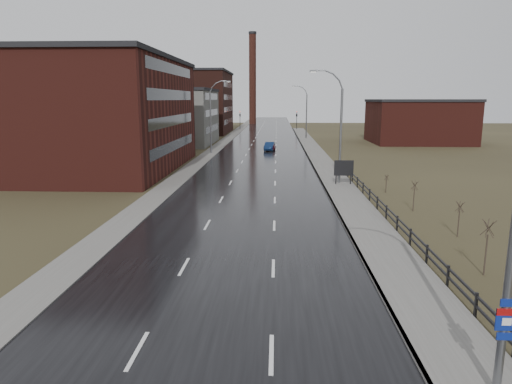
# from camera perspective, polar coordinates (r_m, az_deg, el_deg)

# --- Properties ---
(road) EXTENTS (14.00, 300.00, 0.06)m
(road) POSITION_cam_1_polar(r_m,az_deg,el_deg) (70.58, 0.61, 4.63)
(road) COLOR black
(road) RESTS_ON ground
(sidewalk_right) EXTENTS (3.20, 180.00, 0.18)m
(sidewalk_right) POSITION_cam_1_polar(r_m,az_deg,el_deg) (46.22, 10.24, 0.84)
(sidewalk_right) COLOR #595651
(sidewalk_right) RESTS_ON ground
(curb_right) EXTENTS (0.16, 180.00, 0.18)m
(curb_right) POSITION_cam_1_polar(r_m,az_deg,el_deg) (46.05, 8.36, 0.87)
(curb_right) COLOR slate
(curb_right) RESTS_ON ground
(sidewalk_left) EXTENTS (2.40, 260.00, 0.12)m
(sidewalk_left) POSITION_cam_1_polar(r_m,az_deg,el_deg) (71.33, -6.01, 4.66)
(sidewalk_left) COLOR #595651
(sidewalk_left) RESTS_ON ground
(warehouse_near) EXTENTS (22.44, 28.56, 13.50)m
(warehouse_near) POSITION_cam_1_polar(r_m,az_deg,el_deg) (59.82, -20.72, 9.12)
(warehouse_near) COLOR #471914
(warehouse_near) RESTS_ON ground
(warehouse_mid) EXTENTS (16.32, 20.40, 10.50)m
(warehouse_mid) POSITION_cam_1_polar(r_m,az_deg,el_deg) (90.42, -10.59, 9.28)
(warehouse_mid) COLOR slate
(warehouse_mid) RESTS_ON ground
(warehouse_far) EXTENTS (26.52, 24.48, 15.50)m
(warehouse_far) POSITION_cam_1_polar(r_m,az_deg,el_deg) (120.73, -9.74, 11.01)
(warehouse_far) COLOR #331611
(warehouse_far) RESTS_ON ground
(building_right) EXTENTS (18.36, 16.32, 8.50)m
(building_right) POSITION_cam_1_polar(r_m,az_deg,el_deg) (96.25, 19.64, 8.34)
(building_right) COLOR #471914
(building_right) RESTS_ON ground
(smokestack) EXTENTS (2.70, 2.70, 30.70)m
(smokestack) POSITION_cam_1_polar(r_m,az_deg,el_deg) (160.40, -0.43, 14.03)
(smokestack) COLOR #331611
(smokestack) RESTS_ON ground
(streetlight_main) EXTENTS (3.91, 0.29, 12.11)m
(streetlight_main) POSITION_cam_1_polar(r_m,az_deg,el_deg) (13.69, 28.82, -0.26)
(streetlight_main) COLOR slate
(streetlight_main) RESTS_ON ground
(streetlight_right_mid) EXTENTS (3.36, 0.28, 11.35)m
(streetlight_right_mid) POSITION_cam_1_polar(r_m,az_deg,el_deg) (46.50, 10.21, 8.05)
(streetlight_right_mid) COLOR slate
(streetlight_right_mid) RESTS_ON ground
(streetlight_left) EXTENTS (3.36, 0.28, 11.35)m
(streetlight_left) POSITION_cam_1_polar(r_m,az_deg,el_deg) (72.78, -5.47, 9.37)
(streetlight_left) COLOR slate
(streetlight_left) RESTS_ON ground
(streetlight_right_far) EXTENTS (3.36, 0.28, 11.35)m
(streetlight_right_far) POSITION_cam_1_polar(r_m,az_deg,el_deg) (100.25, 6.16, 9.94)
(streetlight_right_far) COLOR slate
(streetlight_right_far) RESTS_ON ground
(guardrail) EXTENTS (0.10, 53.05, 1.10)m
(guardrail) POSITION_cam_1_polar(r_m,az_deg,el_deg) (30.43, 17.56, -3.88)
(guardrail) COLOR black
(guardrail) RESTS_ON ground
(shrub_c) EXTENTS (0.66, 0.70, 2.82)m
(shrub_c) POSITION_cam_1_polar(r_m,az_deg,el_deg) (25.01, 26.87, -6.04)
(shrub_c) COLOR #382D23
(shrub_c) RESTS_ON ground
(shrub_d) EXTENTS (0.54, 0.57, 2.27)m
(shrub_d) POSITION_cam_1_polar(r_m,az_deg,el_deg) (31.25, 24.03, -3.01)
(shrub_d) COLOR #382D23
(shrub_d) RESTS_ON ground
(shrub_e) EXTENTS (0.56, 0.59, 2.37)m
(shrub_e) POSITION_cam_1_polar(r_m,az_deg,el_deg) (37.16, 19.15, -0.38)
(shrub_e) COLOR #382D23
(shrub_e) RESTS_ON ground
(shrub_f) EXTENTS (0.41, 0.43, 1.70)m
(shrub_f) POSITION_cam_1_polar(r_m,az_deg,el_deg) (43.82, 15.97, 1.07)
(shrub_f) COLOR #382D23
(shrub_f) RESTS_ON ground
(billboard) EXTENTS (1.91, 0.17, 2.58)m
(billboard) POSITION_cam_1_polar(r_m,az_deg,el_deg) (46.13, 10.91, 2.86)
(billboard) COLOR black
(billboard) RESTS_ON ground
(traffic_light_left) EXTENTS (0.58, 2.73, 5.30)m
(traffic_light_left) POSITION_cam_1_polar(r_m,az_deg,el_deg) (130.50, -2.02, 9.81)
(traffic_light_left) COLOR black
(traffic_light_left) RESTS_ON ground
(traffic_light_right) EXTENTS (0.58, 2.73, 5.30)m
(traffic_light_right) POSITION_cam_1_polar(r_m,az_deg,el_deg) (130.21, 5.12, 9.77)
(traffic_light_right) COLOR black
(traffic_light_right) RESTS_ON ground
(car_near) EXTENTS (1.90, 4.38, 1.40)m
(car_near) POSITION_cam_1_polar(r_m,az_deg,el_deg) (76.82, 1.70, 5.69)
(car_near) COLOR #0D1F44
(car_near) RESTS_ON ground
(car_far) EXTENTS (1.72, 3.99, 1.34)m
(car_far) POSITION_cam_1_polar(r_m,az_deg,el_deg) (77.76, 1.86, 5.74)
(car_far) COLOR #4F0D18
(car_far) RESTS_ON ground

